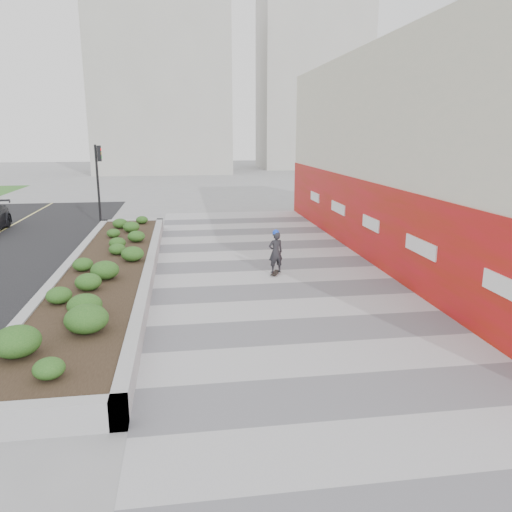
{
  "coord_description": "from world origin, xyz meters",
  "views": [
    {
      "loc": [
        -2.98,
        -9.5,
        4.78
      ],
      "look_at": [
        -0.8,
        5.21,
        1.1
      ],
      "focal_mm": 35.0,
      "sensor_mm": 36.0,
      "label": 1
    }
  ],
  "objects": [
    {
      "name": "ground",
      "position": [
        0.0,
        0.0,
        0.0
      ],
      "size": [
        160.0,
        160.0,
        0.0
      ],
      "primitive_type": "plane",
      "color": "gray",
      "rests_on": "ground"
    },
    {
      "name": "walkway",
      "position": [
        0.0,
        3.0,
        0.01
      ],
      "size": [
        8.0,
        36.0,
        0.01
      ],
      "primitive_type": "cube",
      "color": "#A8A8AD",
      "rests_on": "ground"
    },
    {
      "name": "building",
      "position": [
        6.98,
        8.98,
        3.98
      ],
      "size": [
        6.04,
        24.08,
        8.0
      ],
      "color": "silver",
      "rests_on": "ground"
    },
    {
      "name": "planter",
      "position": [
        -5.5,
        7.0,
        0.42
      ],
      "size": [
        3.0,
        18.0,
        0.9
      ],
      "color": "#9E9EA0",
      "rests_on": "ground"
    },
    {
      "name": "traffic_signal_near",
      "position": [
        -7.23,
        17.5,
        2.76
      ],
      "size": [
        0.33,
        0.28,
        4.2
      ],
      "color": "black",
      "rests_on": "ground"
    },
    {
      "name": "distant_bldg_north_l",
      "position": [
        -5.0,
        55.0,
        10.0
      ],
      "size": [
        16.0,
        12.0,
        20.0
      ],
      "primitive_type": "cube",
      "color": "#ADAAA3",
      "rests_on": "ground"
    },
    {
      "name": "distant_bldg_north_r",
      "position": [
        15.0,
        60.0,
        12.0
      ],
      "size": [
        14.0,
        10.0,
        24.0
      ],
      "primitive_type": "cube",
      "color": "#ADAAA3",
      "rests_on": "ground"
    },
    {
      "name": "manhole_cover",
      "position": [
        0.5,
        3.0,
        0.0
      ],
      "size": [
        0.44,
        0.44,
        0.01
      ],
      "primitive_type": "cylinder",
      "color": "#595654",
      "rests_on": "ground"
    },
    {
      "name": "skateboarder",
      "position": [
        0.13,
        6.87,
        0.8
      ],
      "size": [
        0.6,
        0.74,
        1.59
      ],
      "rotation": [
        0.0,
        0.0,
        -0.41
      ],
      "color": "beige",
      "rests_on": "ground"
    }
  ]
}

